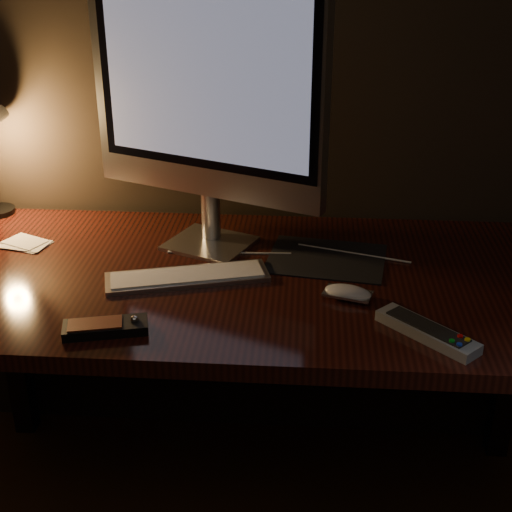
# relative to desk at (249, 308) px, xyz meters

# --- Properties ---
(desk) EXTENTS (1.60, 0.75, 0.75)m
(desk) POSITION_rel_desk_xyz_m (0.00, 0.00, 0.00)
(desk) COLOR black
(desk) RESTS_ON ground
(monitor) EXTENTS (0.58, 0.27, 0.64)m
(monitor) POSITION_rel_desk_xyz_m (-0.11, 0.08, 0.51)
(monitor) COLOR silver
(monitor) RESTS_ON desk
(keyboard) EXTENTS (0.39, 0.20, 0.01)m
(keyboard) POSITION_rel_desk_xyz_m (-0.13, -0.10, 0.14)
(keyboard) COLOR silver
(keyboard) RESTS_ON desk
(mousepad) EXTENTS (0.31, 0.26, 0.00)m
(mousepad) POSITION_rel_desk_xyz_m (0.19, 0.03, 0.13)
(mousepad) COLOR black
(mousepad) RESTS_ON desk
(mouse) EXTENTS (0.12, 0.08, 0.02)m
(mouse) POSITION_rel_desk_xyz_m (0.23, -0.17, 0.14)
(mouse) COLOR white
(mouse) RESTS_ON desk
(media_remote) EXTENTS (0.18, 0.10, 0.03)m
(media_remote) POSITION_rel_desk_xyz_m (-0.26, -0.35, 0.14)
(media_remote) COLOR black
(media_remote) RESTS_ON desk
(tv_remote) EXTENTS (0.20, 0.20, 0.03)m
(tv_remote) POSITION_rel_desk_xyz_m (0.38, -0.32, 0.14)
(tv_remote) COLOR gray
(tv_remote) RESTS_ON desk
(papers) EXTENTS (0.14, 0.12, 0.01)m
(papers) POSITION_rel_desk_xyz_m (-0.58, 0.06, 0.13)
(papers) COLOR white
(papers) RESTS_ON desk
(cable) EXTENTS (0.59, 0.10, 0.01)m
(cable) POSITION_rel_desk_xyz_m (0.10, 0.04, 0.13)
(cable) COLOR white
(cable) RESTS_ON desk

